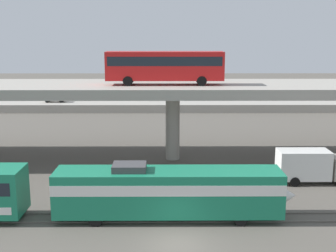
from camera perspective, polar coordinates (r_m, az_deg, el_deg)
ground_plane at (r=29.53m, az=1.24°, el=-14.95°), size 260.00×260.00×0.00m
rail_strip_near at (r=32.42m, az=1.08°, el=-12.30°), size 110.00×0.12×0.12m
rail_strip_far at (r=33.84m, az=1.02°, el=-11.24°), size 110.00×0.12×0.12m
train_locomotive at (r=32.35m, az=1.50°, el=-8.29°), size 17.53×3.04×4.18m
highway_overpass at (r=46.76m, az=0.62°, el=4.50°), size 96.00×10.76×8.20m
transit_bus_on_overpass at (r=45.58m, az=-0.40°, el=7.93°), size 12.00×2.68×3.40m
service_truck_west at (r=42.26m, az=18.23°, el=-4.86°), size 6.80×2.46×3.04m
pier_parking_lot at (r=82.35m, az=0.21°, el=2.93°), size 79.05×12.83×1.43m
parked_car_1 at (r=86.48m, az=12.25°, el=4.08°), size 4.54×1.96×1.50m
parked_car_2 at (r=84.67m, az=-10.25°, el=4.00°), size 4.21×1.95×1.50m
parked_car_3 at (r=84.66m, az=-6.50°, el=4.11°), size 4.04×1.97×1.50m
parked_car_4 at (r=82.32m, az=-1.46°, el=3.97°), size 4.30×1.96×1.50m
parked_car_5 at (r=85.85m, az=6.42°, el=4.22°), size 4.41×1.84×1.50m
parked_car_6 at (r=81.77m, az=-14.42°, el=3.55°), size 4.09×1.83×1.50m
parked_car_7 at (r=90.73m, az=19.75°, el=4.00°), size 4.67×2.00×1.50m
harbor_water at (r=105.23m, az=0.09°, el=4.45°), size 140.00×36.00×0.01m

